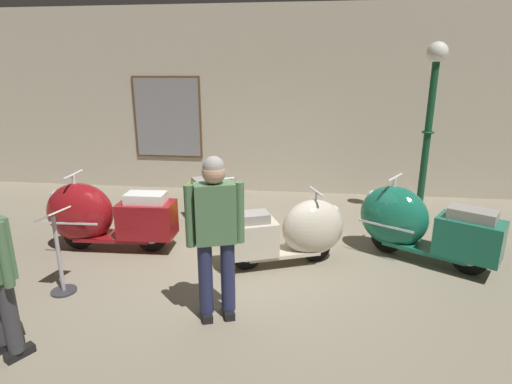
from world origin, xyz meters
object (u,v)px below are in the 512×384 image
(scooter_1, at_px, (215,207))
(visitor_1, at_px, (215,228))
(scooter_3, at_px, (415,224))
(scooter_0, at_px, (101,216))
(info_stanchion, at_px, (59,259))
(lamppost, at_px, (429,122))
(scooter_2, at_px, (294,232))

(scooter_1, xyz_separation_m, visitor_1, (0.52, -2.19, 0.54))
(scooter_1, xyz_separation_m, scooter_3, (2.80, -0.52, 0.06))
(scooter_0, height_order, info_stanchion, scooter_0)
(scooter_0, height_order, visitor_1, visitor_1)
(scooter_3, relative_size, lamppost, 0.63)
(lamppost, xyz_separation_m, visitor_1, (-2.73, -3.19, -0.67))
(scooter_0, distance_m, scooter_2, 2.67)
(scooter_3, distance_m, visitor_1, 2.87)
(scooter_3, bearing_deg, info_stanchion, 49.79)
(scooter_2, distance_m, info_stanchion, 2.78)
(scooter_2, xyz_separation_m, visitor_1, (-0.72, -1.33, 0.53))
(scooter_1, bearing_deg, visitor_1, -18.04)
(scooter_3, bearing_deg, scooter_0, 34.05)
(scooter_0, bearing_deg, scooter_1, -154.95)
(visitor_1, height_order, info_stanchion, visitor_1)
(lamppost, bearing_deg, scooter_3, -106.43)
(scooter_1, distance_m, scooter_3, 2.85)
(scooter_0, distance_m, info_stanchion, 1.19)
(scooter_3, xyz_separation_m, lamppost, (0.45, 1.52, 1.15))
(scooter_3, bearing_deg, scooter_2, 43.39)
(scooter_0, distance_m, scooter_1, 1.62)
(scooter_2, relative_size, lamppost, 0.58)
(scooter_1, distance_m, scooter_2, 1.51)
(visitor_1, bearing_deg, scooter_0, 34.06)
(scooter_0, xyz_separation_m, info_stanchion, (0.11, -1.18, -0.08))
(lamppost, bearing_deg, scooter_1, -162.92)
(scooter_1, height_order, scooter_2, scooter_2)
(scooter_1, height_order, lamppost, lamppost)
(info_stanchion, bearing_deg, scooter_0, 95.16)
(scooter_0, xyz_separation_m, scooter_1, (1.44, 0.75, -0.07))
(visitor_1, xyz_separation_m, info_stanchion, (-1.85, 0.26, -0.56))
(lamppost, distance_m, info_stanchion, 5.57)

